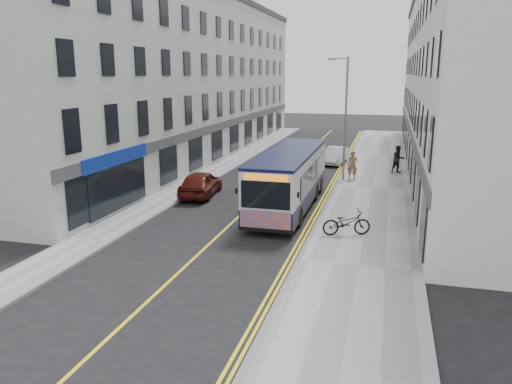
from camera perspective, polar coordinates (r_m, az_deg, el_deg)
The scene contains 17 objects.
ground at distance 21.26m, azimuth -5.25°, elevation -5.83°, with size 140.00×140.00×0.00m, color black.
pavement_east at distance 31.59m, azimuth 13.18°, elevation 0.40°, with size 4.50×64.00×0.12m, color #999A9C.
pavement_west at distance 33.79m, azimuth -6.23°, elevation 1.52°, with size 2.00×64.00×0.12m, color #999A9C.
kerb_east at distance 31.72m, azimuth 9.13°, elevation 0.65°, with size 0.18×64.00×0.13m, color slate.
kerb_west at distance 33.45m, azimuth -4.63°, elevation 1.44°, with size 0.18×64.00×0.13m, color slate.
road_centre_line at distance 32.36m, azimuth 2.07°, elevation 0.96°, with size 0.12×64.00×0.01m, color yellow.
road_dbl_yellow_inner at distance 31.78m, azimuth 8.32°, elevation 0.59°, with size 0.10×64.00×0.01m, color yellow.
road_dbl_yellow_outer at distance 31.76m, azimuth 8.67°, elevation 0.57°, with size 0.10×64.00×0.01m, color yellow.
terrace_east at distance 40.06m, azimuth 21.86°, elevation 11.80°, with size 6.00×46.00×13.00m, color white.
terrace_west at distance 42.91m, azimuth -7.14°, elevation 12.68°, with size 6.00×46.00×13.00m, color silver.
streetlamp at distance 33.03m, azimuth 10.07°, elevation 8.70°, with size 1.32×0.18×8.00m.
city_bus at distance 26.20m, azimuth 3.85°, elevation 1.69°, with size 2.46×10.53×3.06m.
bicycle at distance 22.02m, azimuth 10.30°, elevation -3.48°, with size 0.73×2.10×1.10m, color black.
pedestrian_near at distance 33.58m, azimuth 10.97°, elevation 3.03°, with size 0.69×0.45×1.89m, color #8F6241.
pedestrian_far at distance 36.48m, azimuth 15.95°, elevation 3.61°, with size 0.94×0.73×1.94m, color black.
car_white at distance 39.93m, azimuth 9.05°, elevation 4.14°, with size 1.39×3.99×1.31m, color silver.
car_maroon at distance 29.18m, azimuth -6.34°, elevation 1.00°, with size 1.77×4.39×1.50m, color #50130D.
Camera 1 is at (7.03, -18.80, 7.00)m, focal length 35.00 mm.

